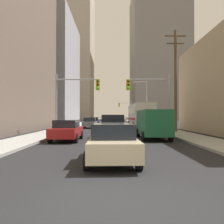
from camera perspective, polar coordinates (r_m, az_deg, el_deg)
The scene contains 18 objects.
ground_plane at distance 5.16m, azimuth 1.64°, elevation -21.79°, with size 400.00×400.00×0.00m, color black.
sidewalk_left at distance 55.19m, azimuth -6.75°, elevation -2.71°, with size 2.83×160.00×0.15m, color #9E9E99.
sidewalk_right at distance 55.23m, azimuth 6.49°, elevation -2.71°, with size 2.83×160.00×0.15m, color #9E9E99.
city_bus at distance 32.58m, azimuth 7.11°, elevation -0.72°, with size 2.67×11.50×3.40m.
pickup_truck_silver at distance 17.83m, azimuth 0.31°, elevation -3.80°, with size 2.20×5.45×1.90m.
cargo_van_green at distance 18.00m, azimuth 10.31°, elevation -2.63°, with size 2.16×5.22×2.26m.
sedan_beige at distance 8.92m, azimuth 0.20°, elevation -7.77°, with size 1.95×4.24×1.52m.
sedan_red at distance 16.67m, azimuth -11.34°, elevation -4.54°, with size 1.95×4.22×1.52m.
sedan_grey at distance 32.95m, azimuth -5.62°, elevation -2.74°, with size 1.95×4.25×1.52m.
sedan_navy at distance 41.10m, azimuth -4.65°, elevation -2.37°, with size 1.95×4.22×1.52m.
traffic_signal_near_left at distance 22.56m, azimuth -9.25°, elevation 4.80°, with size 4.37×0.44×6.00m.
traffic_signal_near_right at distance 22.62m, azimuth 9.58°, elevation 4.77°, with size 4.28×0.44×6.00m.
traffic_signal_far_right at distance 63.91m, azimuth 3.44°, elevation 1.09°, with size 3.63×0.44×6.00m.
utility_pole_right at distance 24.82m, azimuth 15.77°, elevation 8.10°, with size 2.20×0.28×10.83m.
street_lamp_right at distance 36.98m, azimuth 8.11°, elevation 3.34°, with size 2.55×0.32×7.50m.
building_left_mid_office at distance 58.86m, azimuth -20.37°, elevation 9.60°, with size 21.91×20.91×24.99m, color #93939E.
building_left_far_tower at distance 103.98m, azimuth -10.85°, elevation 14.19°, with size 20.88×24.89×57.71m, color #B7A893.
building_right_far_highrise at distance 103.80m, azimuth 11.53°, elevation 13.52°, with size 22.71×25.58×55.27m, color gray.
Camera 1 is at (-0.16, -4.82, 1.84)m, focal length 36.12 mm.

